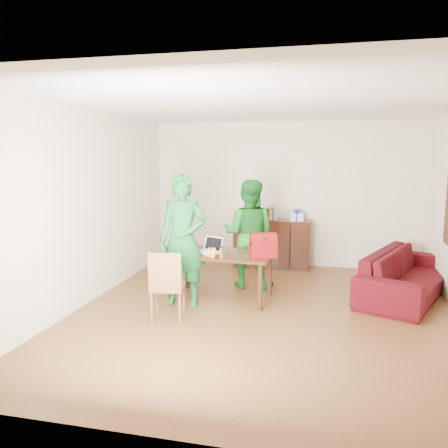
% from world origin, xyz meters
% --- Properties ---
extents(room, '(5.20, 5.70, 2.90)m').
position_xyz_m(room, '(0.01, 0.13, 1.31)').
color(room, '#4B2712').
rests_on(room, ground).
extents(table, '(1.52, 0.93, 0.69)m').
position_xyz_m(table, '(-0.71, 0.48, 0.61)').
color(table, black).
rests_on(table, ground).
extents(chair, '(0.47, 0.45, 0.90)m').
position_xyz_m(chair, '(-1.18, -0.46, 0.26)').
color(chair, brown).
rests_on(chair, ground).
extents(person_near, '(0.69, 0.47, 1.82)m').
position_xyz_m(person_near, '(-1.16, 0.13, 0.91)').
color(person_near, '#16652C').
rests_on(person_near, ground).
extents(person_far, '(0.87, 0.70, 1.70)m').
position_xyz_m(person_far, '(-0.42, 1.17, 0.85)').
color(person_far, '#16631C').
rests_on(person_far, ground).
extents(laptop, '(0.38, 0.33, 0.22)m').
position_xyz_m(laptop, '(-0.89, 0.39, 0.73)').
color(laptop, white).
rests_on(laptop, table).
extents(bananas, '(0.18, 0.14, 0.06)m').
position_xyz_m(bananas, '(-0.75, 0.10, 0.72)').
color(bananas, yellow).
rests_on(bananas, table).
extents(bottle, '(0.06, 0.06, 0.18)m').
position_xyz_m(bottle, '(-0.61, 0.09, 0.78)').
color(bottle, brown).
rests_on(bottle, table).
extents(red_bag, '(0.41, 0.32, 0.26)m').
position_xyz_m(red_bag, '(-0.08, 0.35, 0.82)').
color(red_bag, maroon).
rests_on(red_bag, table).
extents(sofa, '(1.72, 2.43, 0.66)m').
position_xyz_m(sofa, '(1.95, 1.21, 0.33)').
color(sofa, '#34060E').
rests_on(sofa, ground).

